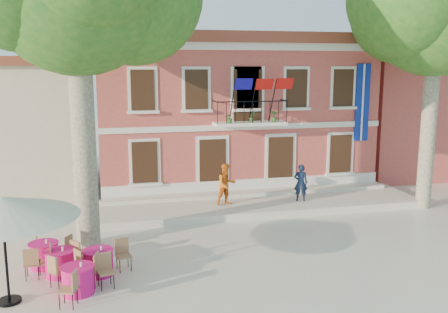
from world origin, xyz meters
TOP-DOWN VIEW (x-y plane):
  - ground at (0.00, 0.00)m, footprint 90.00×90.00m
  - main_building at (2.00, 9.99)m, footprint 13.50×9.59m
  - neighbor_east at (14.00, 11.00)m, footprint 9.40×9.40m
  - terrace at (2.00, 4.40)m, footprint 14.00×3.40m
  - plane_tree_east at (8.99, 2.82)m, footprint 5.77×5.77m
  - patio_umbrella at (-6.78, -2.48)m, footprint 3.78×3.78m
  - pedestrian_navy at (3.81, 3.98)m, footprint 0.68×0.56m
  - pedestrian_orange at (0.58, 4.12)m, footprint 0.98×0.83m
  - cafe_table_0 at (-5.07, -2.35)m, footprint 1.80×1.82m
  - cafe_table_1 at (-5.63, -1.04)m, footprint 1.63×1.87m
  - cafe_table_2 at (-4.55, -1.25)m, footprint 1.79×1.82m
  - cafe_table_3 at (-6.15, -0.28)m, footprint 0.90×1.96m

SIDE VIEW (x-z plane):
  - ground at x=0.00m, z-range 0.00..0.00m
  - terrace at x=2.00m, z-range 0.00..0.30m
  - cafe_table_3 at x=-6.15m, z-range -0.05..0.90m
  - cafe_table_0 at x=-5.07m, z-range -0.05..0.90m
  - cafe_table_1 at x=-5.63m, z-range -0.05..0.90m
  - cafe_table_2 at x=-4.55m, z-range -0.05..0.90m
  - pedestrian_navy at x=3.81m, z-range 0.30..1.89m
  - pedestrian_orange at x=0.58m, z-range 0.30..2.05m
  - patio_umbrella at x=-6.78m, z-range 1.12..3.93m
  - neighbor_east at x=14.00m, z-range 0.02..6.42m
  - main_building at x=2.00m, z-range 0.03..7.53m
  - plane_tree_east at x=8.99m, z-range 2.71..14.05m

